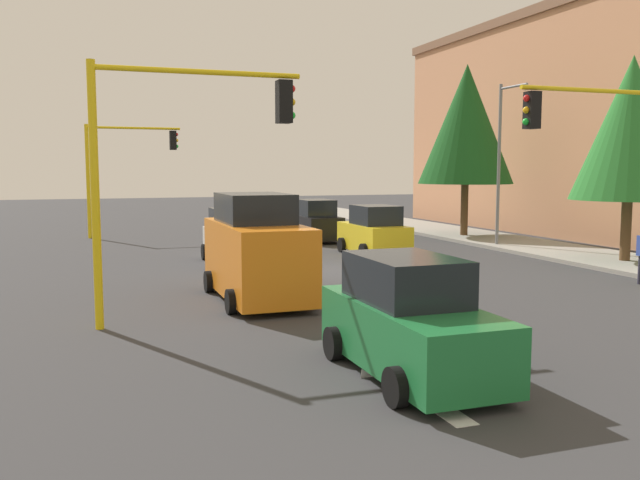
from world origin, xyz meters
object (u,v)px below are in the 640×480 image
(tree_roadside_near, at_px, (631,128))
(car_black, at_px, (315,222))
(delivery_van_orange, at_px, (257,251))
(tree_roadside_mid, at_px, (466,125))
(car_green, at_px, (409,322))
(traffic_signal_far_right, at_px, (126,158))
(traffic_signal_near_right, at_px, (181,142))
(street_lamp_curbside, at_px, (505,147))
(car_yellow, at_px, (374,232))
(car_white, at_px, (236,238))
(traffic_signal_near_left, at_px, (603,147))

(tree_roadside_near, relative_size, car_black, 1.88)
(delivery_van_orange, distance_m, car_black, 14.38)
(tree_roadside_mid, xyz_separation_m, car_green, (19.08, -12.71, -4.66))
(traffic_signal_far_right, bearing_deg, traffic_signal_near_right, -0.04)
(street_lamp_curbside, xyz_separation_m, car_green, (14.69, -11.91, -3.45))
(delivery_van_orange, height_order, car_black, delivery_van_orange)
(tree_roadside_mid, xyz_separation_m, tree_roadside_near, (10.00, 0.50, -0.73))
(car_yellow, distance_m, car_black, 5.61)
(car_black, bearing_deg, street_lamp_curbside, 50.64)
(car_yellow, xyz_separation_m, car_black, (-5.58, -0.59, 0.00))
(car_green, distance_m, car_white, 14.13)
(car_black, bearing_deg, car_yellow, 6.04)
(car_white, bearing_deg, street_lamp_curbside, 92.74)
(traffic_signal_near_right, bearing_deg, street_lamp_curbside, 122.83)
(traffic_signal_far_right, height_order, tree_roadside_mid, tree_roadside_mid)
(traffic_signal_near_right, bearing_deg, delivery_van_orange, 133.33)
(traffic_signal_near_right, xyz_separation_m, traffic_signal_far_right, (-20.00, 0.01, -0.05))
(traffic_signal_far_right, xyz_separation_m, delivery_van_orange, (17.95, 2.16, -2.67))
(traffic_signal_near_right, xyz_separation_m, traffic_signal_near_left, (0.00, 11.39, 0.00))
(car_yellow, bearing_deg, tree_roadside_mid, 123.26)
(traffic_signal_near_left, relative_size, car_black, 1.45)
(car_yellow, bearing_deg, car_green, -21.83)
(street_lamp_curbside, bearing_deg, traffic_signal_near_left, -20.04)
(traffic_signal_near_right, distance_m, car_white, 10.07)
(tree_roadside_mid, bearing_deg, street_lamp_curbside, -10.33)
(traffic_signal_near_left, xyz_separation_m, tree_roadside_mid, (-14.00, 4.30, 1.55))
(tree_roadside_mid, relative_size, car_yellow, 2.29)
(tree_roadside_mid, relative_size, car_black, 2.16)
(traffic_signal_near_left, bearing_deg, traffic_signal_near_right, -90.00)
(traffic_signal_near_left, distance_m, traffic_signal_far_right, 23.01)
(street_lamp_curbside, relative_size, car_white, 1.82)
(tree_roadside_near, bearing_deg, traffic_signal_near_right, -76.13)
(traffic_signal_far_right, bearing_deg, tree_roadside_mid, 69.06)
(street_lamp_curbside, xyz_separation_m, tree_roadside_mid, (-4.39, 0.80, 1.21))
(car_green, distance_m, car_black, 20.82)
(delivery_van_orange, bearing_deg, traffic_signal_near_right, -46.67)
(traffic_signal_near_left, height_order, traffic_signal_far_right, traffic_signal_near_left)
(traffic_signal_near_right, relative_size, tree_roadside_near, 0.77)
(tree_roadside_near, height_order, car_white, tree_roadside_near)
(traffic_signal_near_right, height_order, street_lamp_curbside, street_lamp_curbside)
(car_white, bearing_deg, car_yellow, 94.48)
(tree_roadside_mid, relative_size, tree_roadside_near, 1.15)
(traffic_signal_far_right, xyz_separation_m, car_white, (10.95, 3.13, -3.05))
(traffic_signal_near_left, height_order, street_lamp_curbside, street_lamp_curbside)
(car_yellow, bearing_deg, car_black, -173.96)
(tree_roadside_mid, distance_m, tree_roadside_near, 10.04)
(delivery_van_orange, bearing_deg, tree_roadside_mid, 131.47)
(tree_roadside_mid, bearing_deg, delivery_van_orange, -48.53)
(tree_roadside_near, relative_size, car_green, 1.77)
(tree_roadside_near, distance_m, car_white, 14.53)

